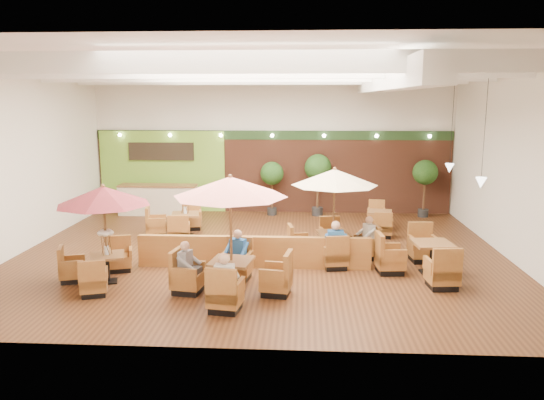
# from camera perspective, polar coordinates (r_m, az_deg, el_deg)

# --- Properties ---
(room) EXTENTS (14.04, 14.00, 5.52)m
(room) POSITION_cam_1_polar(r_m,az_deg,el_deg) (16.08, -0.03, 7.96)
(room) COLOR #381E0F
(room) RESTS_ON ground
(service_counter) EXTENTS (3.00, 0.75, 1.18)m
(service_counter) POSITION_cam_1_polar(r_m,az_deg,el_deg) (21.04, -12.13, 0.02)
(service_counter) COLOR beige
(service_counter) RESTS_ON ground
(booth_divider) EXTENTS (6.19, 0.20, 0.86)m
(booth_divider) POSITION_cam_1_polar(r_m,az_deg,el_deg) (14.15, -1.98, -5.62)
(booth_divider) COLOR brown
(booth_divider) RESTS_ON ground
(table_0) EXTENTS (2.38, 2.51, 2.44)m
(table_0) POSITION_cam_1_polar(r_m,az_deg,el_deg) (13.34, -17.81, -1.28)
(table_0) COLOR brown
(table_0) RESTS_ON ground
(table_1) EXTENTS (2.80, 2.80, 2.79)m
(table_1) POSITION_cam_1_polar(r_m,az_deg,el_deg) (11.94, -4.46, -1.50)
(table_1) COLOR brown
(table_1) RESTS_ON ground
(table_2) EXTENTS (2.61, 2.61, 2.60)m
(table_2) POSITION_cam_1_polar(r_m,az_deg,el_deg) (14.78, 6.69, 0.38)
(table_2) COLOR brown
(table_2) RESTS_ON ground
(table_3) EXTENTS (1.85, 2.69, 1.55)m
(table_3) POSITION_cam_1_polar(r_m,az_deg,el_deg) (17.60, -10.09, -2.42)
(table_3) COLOR brown
(table_3) RESTS_ON ground
(table_4) EXTENTS (1.94, 2.86, 1.06)m
(table_4) POSITION_cam_1_polar(r_m,az_deg,el_deg) (14.19, 15.58, -6.11)
(table_4) COLOR brown
(table_4) RESTS_ON ground
(table_5) EXTENTS (0.91, 2.42, 0.88)m
(table_5) POSITION_cam_1_polar(r_m,az_deg,el_deg) (18.44, 11.49, -2.25)
(table_5) COLOR brown
(table_5) RESTS_ON ground
(topiary_0) EXTENTS (0.89, 0.89, 2.07)m
(topiary_0) POSITION_cam_1_polar(r_m,az_deg,el_deg) (20.36, -0.00, 2.65)
(topiary_0) COLOR black
(topiary_0) RESTS_ON ground
(topiary_1) EXTENTS (1.02, 1.02, 2.38)m
(topiary_1) POSITION_cam_1_polar(r_m,az_deg,el_deg) (20.30, 4.96, 3.23)
(topiary_1) COLOR black
(topiary_1) RESTS_ON ground
(topiary_2) EXTENTS (0.94, 0.94, 2.19)m
(topiary_2) POSITION_cam_1_polar(r_m,az_deg,el_deg) (20.83, 16.15, 2.64)
(topiary_2) COLOR black
(topiary_2) RESTS_ON ground
(diner_0) EXTENTS (0.41, 0.33, 0.83)m
(diner_0) POSITION_cam_1_polar(r_m,az_deg,el_deg) (11.26, -5.09, -8.17)
(diner_0) COLOR silver
(diner_0) RESTS_ON ground
(diner_1) EXTENTS (0.43, 0.40, 0.79)m
(diner_1) POSITION_cam_1_polar(r_m,az_deg,el_deg) (13.20, -3.79, -5.36)
(diner_1) COLOR #225496
(diner_1) RESTS_ON ground
(diner_2) EXTENTS (0.37, 0.41, 0.77)m
(diner_2) POSITION_cam_1_polar(r_m,az_deg,el_deg) (12.40, -9.10, -6.57)
(diner_2) COLOR slate
(diner_2) RESTS_ON ground
(diner_3) EXTENTS (0.42, 0.34, 0.84)m
(diner_3) POSITION_cam_1_polar(r_m,az_deg,el_deg) (14.07, 6.82, -4.31)
(diner_3) COLOR #225496
(diner_3) RESTS_ON ground
(diner_4) EXTENTS (0.38, 0.42, 0.76)m
(diner_4) POSITION_cam_1_polar(r_m,az_deg,el_deg) (15.08, 10.21, -3.51)
(diner_4) COLOR silver
(diner_4) RESTS_ON ground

